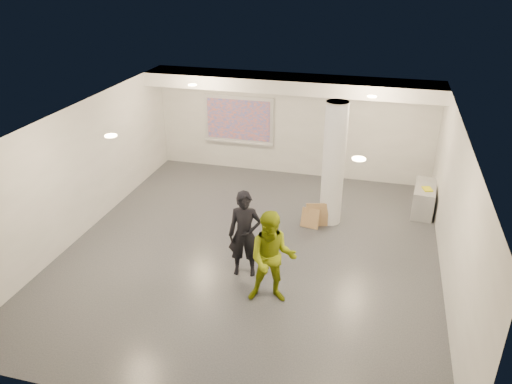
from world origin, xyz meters
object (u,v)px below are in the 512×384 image
(column, at_px, (333,164))
(man, at_px, (272,258))
(woman, at_px, (245,234))
(credenza, at_px, (424,199))
(projection_screen, at_px, (239,120))

(column, relative_size, man, 1.63)
(column, bearing_deg, woman, -117.74)
(man, bearing_deg, woman, 124.35)
(credenza, relative_size, woman, 0.67)
(projection_screen, bearing_deg, credenza, -16.19)
(credenza, xyz_separation_m, man, (-2.89, -4.48, 0.57))
(column, bearing_deg, projection_screen, 139.44)
(projection_screen, relative_size, woman, 1.15)
(projection_screen, distance_m, woman, 5.61)
(column, height_order, man, column)
(column, xyz_separation_m, projection_screen, (-3.10, 2.65, 0.03))
(projection_screen, height_order, credenza, projection_screen)
(column, xyz_separation_m, woman, (-1.40, -2.66, -0.59))
(projection_screen, height_order, man, projection_screen)
(column, distance_m, man, 3.49)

